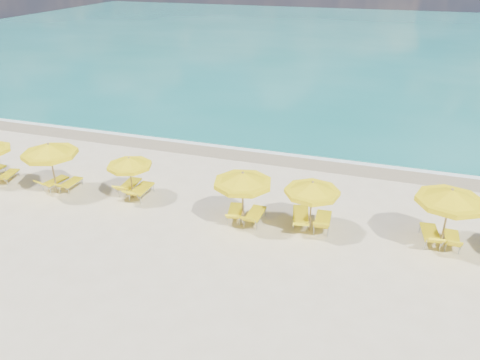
% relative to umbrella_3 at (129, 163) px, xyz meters
% --- Properties ---
extents(ground_plane, '(120.00, 120.00, 0.00)m').
position_rel_umbrella_3_xyz_m(ground_plane, '(4.95, -0.52, -1.77)').
color(ground_plane, beige).
extents(ocean, '(120.00, 80.00, 0.30)m').
position_rel_umbrella_3_xyz_m(ocean, '(4.95, 47.48, -1.77)').
color(ocean, '#136F6A').
rests_on(ocean, ground).
extents(wet_sand_band, '(120.00, 2.60, 0.01)m').
position_rel_umbrella_3_xyz_m(wet_sand_band, '(4.95, 6.88, -1.77)').
color(wet_sand_band, tan).
rests_on(wet_sand_band, ground).
extents(foam_line, '(120.00, 1.20, 0.03)m').
position_rel_umbrella_3_xyz_m(foam_line, '(4.95, 7.68, -1.77)').
color(foam_line, white).
rests_on(foam_line, ground).
extents(whitecap_near, '(14.00, 0.36, 0.05)m').
position_rel_umbrella_3_xyz_m(whitecap_near, '(-1.05, 16.48, -1.77)').
color(whitecap_near, white).
rests_on(whitecap_near, ground).
extents(whitecap_far, '(18.00, 0.30, 0.05)m').
position_rel_umbrella_3_xyz_m(whitecap_far, '(12.95, 23.48, -1.77)').
color(whitecap_far, white).
rests_on(whitecap_far, ground).
extents(umbrella_2, '(2.72, 2.72, 2.57)m').
position_rel_umbrella_3_xyz_m(umbrella_2, '(-3.68, -0.70, 0.42)').
color(umbrella_2, '#A18250').
rests_on(umbrella_2, ground).
extents(umbrella_3, '(2.16, 2.16, 2.07)m').
position_rel_umbrella_3_xyz_m(umbrella_3, '(0.00, 0.00, 0.00)').
color(umbrella_3, '#A18250').
rests_on(umbrella_3, ground).
extents(umbrella_4, '(2.79, 2.79, 2.46)m').
position_rel_umbrella_3_xyz_m(umbrella_4, '(5.62, -0.72, 0.33)').
color(umbrella_4, '#A18250').
rests_on(umbrella_4, ground).
extents(umbrella_5, '(2.59, 2.59, 2.26)m').
position_rel_umbrella_3_xyz_m(umbrella_5, '(8.38, -0.32, 0.16)').
color(umbrella_5, '#A18250').
rests_on(umbrella_5, ground).
extents(umbrella_6, '(2.78, 2.78, 2.57)m').
position_rel_umbrella_3_xyz_m(umbrella_6, '(13.44, 0.05, 0.42)').
color(umbrella_6, '#A18250').
rests_on(umbrella_6, ground).
extents(lounger_1_right, '(0.84, 1.70, 0.75)m').
position_rel_umbrella_3_xyz_m(lounger_1_right, '(-6.84, -0.35, -1.56)').
color(lounger_1_right, '#A5A8AD').
rests_on(lounger_1_right, ground).
extents(lounger_2_left, '(0.86, 1.71, 0.77)m').
position_rel_umbrella_3_xyz_m(lounger_2_left, '(-4.12, -0.27, -1.56)').
color(lounger_2_left, '#A5A8AD').
rests_on(lounger_2_left, ground).
extents(lounger_2_right, '(0.58, 1.62, 0.73)m').
position_rel_umbrella_3_xyz_m(lounger_2_right, '(-3.29, -0.15, -1.57)').
color(lounger_2_right, '#A5A8AD').
rests_on(lounger_2_right, ground).
extents(lounger_3_left, '(0.75, 1.90, 0.85)m').
position_rel_umbrella_3_xyz_m(lounger_3_left, '(-0.41, 0.44, -1.53)').
color(lounger_3_left, '#A5A8AD').
rests_on(lounger_3_left, ground).
extents(lounger_3_right, '(0.67, 1.93, 0.86)m').
position_rel_umbrella_3_xyz_m(lounger_3_right, '(0.36, 0.17, -1.53)').
color(lounger_3_right, '#A5A8AD').
rests_on(lounger_3_right, ground).
extents(lounger_4_left, '(0.92, 1.85, 0.81)m').
position_rel_umbrella_3_xyz_m(lounger_4_left, '(5.18, -0.39, -1.54)').
color(lounger_4_left, '#A5A8AD').
rests_on(lounger_4_left, ground).
extents(lounger_4_right, '(0.68, 1.86, 0.85)m').
position_rel_umbrella_3_xyz_m(lounger_4_right, '(6.05, -0.41, -1.54)').
color(lounger_4_right, '#A5A8AD').
rests_on(lounger_4_right, ground).
extents(lounger_5_left, '(1.05, 2.16, 0.75)m').
position_rel_umbrella_3_xyz_m(lounger_5_left, '(7.92, 0.09, -1.52)').
color(lounger_5_left, '#A5A8AD').
rests_on(lounger_5_left, ground).
extents(lounger_5_right, '(0.74, 1.90, 0.90)m').
position_rel_umbrella_3_xyz_m(lounger_5_right, '(8.86, 0.01, -1.53)').
color(lounger_5_right, '#A5A8AD').
rests_on(lounger_5_right, ground).
extents(lounger_6_left, '(0.85, 1.93, 0.86)m').
position_rel_umbrella_3_xyz_m(lounger_6_left, '(13.05, 0.27, -1.53)').
color(lounger_6_left, '#A5A8AD').
rests_on(lounger_6_left, ground).
extents(lounger_6_right, '(0.58, 1.60, 0.78)m').
position_rel_umbrella_3_xyz_m(lounger_6_right, '(13.84, 0.25, -1.56)').
color(lounger_6_right, '#A5A8AD').
rests_on(lounger_6_right, ground).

